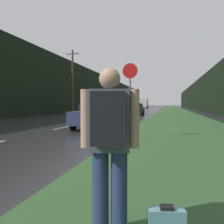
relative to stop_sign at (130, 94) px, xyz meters
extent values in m
cube|color=#33562D|center=(2.54, 29.58, -1.85)|extent=(6.00, 240.00, 0.02)
cube|color=silver|center=(-4.61, 3.66, -1.85)|extent=(0.12, 3.00, 0.01)
cube|color=silver|center=(-4.61, 10.66, -1.85)|extent=(0.12, 3.00, 0.01)
cube|color=black|center=(-14.75, 39.58, 2.34)|extent=(2.00, 140.00, 8.39)
cube|color=black|center=(8.54, 39.58, 1.45)|extent=(2.00, 140.00, 6.60)
cylinder|color=#4C3823|center=(-10.93, 19.91, 2.44)|extent=(0.24, 0.24, 8.58)
cube|color=#4C3823|center=(-10.93, 19.91, 6.23)|extent=(1.80, 0.10, 0.10)
cylinder|color=slate|center=(0.00, 0.00, -0.61)|extent=(0.07, 0.07, 2.48)
cylinder|color=#B71414|center=(0.00, 0.00, 0.94)|extent=(0.63, 0.02, 0.63)
cylinder|color=navy|center=(0.85, -7.32, -1.40)|extent=(0.18, 0.18, 0.92)
cylinder|color=navy|center=(1.05, -7.28, -1.40)|extent=(0.18, 0.18, 0.92)
cube|color=#4C5666|center=(0.95, -7.30, -0.61)|extent=(0.46, 0.31, 0.66)
sphere|color=tan|center=(0.95, -7.30, -0.16)|extent=(0.23, 0.23, 0.23)
cylinder|color=tan|center=(0.69, -7.35, -0.59)|extent=(0.10, 0.10, 0.62)
cylinder|color=tan|center=(1.21, -7.25, -0.59)|extent=(0.10, 0.10, 0.62)
cube|color=black|center=(0.98, -7.51, -0.57)|extent=(0.36, 0.24, 0.53)
cube|color=#6093A8|center=(1.55, -7.15, -1.71)|extent=(0.42, 0.21, 0.28)
cube|color=black|center=(1.55, -7.15, -1.55)|extent=(0.16, 0.12, 0.04)
cube|color=#2D3856|center=(-2.54, 3.44, -1.20)|extent=(1.94, 4.06, 0.72)
cube|color=#1B2134|center=(-2.54, 3.64, -0.63)|extent=(1.65, 1.83, 0.41)
cylinder|color=black|center=(-1.61, 2.18, -1.52)|extent=(0.20, 0.66, 0.66)
cylinder|color=black|center=(-3.46, 2.18, -1.52)|extent=(0.20, 0.66, 0.66)
cylinder|color=black|center=(-1.61, 4.70, -1.52)|extent=(0.20, 0.66, 0.66)
cylinder|color=black|center=(-3.46, 4.70, -1.52)|extent=(0.20, 0.66, 0.66)
cube|color=black|center=(-2.54, 20.13, -1.23)|extent=(1.94, 4.20, 0.67)
cube|color=black|center=(-2.54, 20.34, -0.64)|extent=(1.65, 1.89, 0.52)
cylinder|color=black|center=(-1.61, 18.83, -1.53)|extent=(0.20, 0.64, 0.64)
cylinder|color=black|center=(-3.46, 18.83, -1.53)|extent=(0.20, 0.64, 0.64)
cylinder|color=black|center=(-1.61, 21.43, -1.53)|extent=(0.20, 0.64, 0.64)
cylinder|color=black|center=(-3.46, 21.43, -1.53)|extent=(0.20, 0.64, 0.64)
cube|color=gray|center=(-6.68, 75.84, -0.39)|extent=(2.27, 2.52, 2.13)
cube|color=silver|center=(-6.68, 71.67, -0.03)|extent=(2.39, 5.82, 2.84)
cylinder|color=black|center=(-7.81, 75.59, -1.41)|extent=(0.28, 0.90, 0.90)
cylinder|color=black|center=(-5.54, 75.59, -1.41)|extent=(0.28, 0.90, 0.90)
cylinder|color=black|center=(-7.81, 70.21, -1.41)|extent=(0.28, 0.90, 0.90)
cylinder|color=black|center=(-5.54, 70.21, -1.41)|extent=(0.28, 0.90, 0.90)
camera|label=1|loc=(1.56, -9.75, -0.43)|focal=38.00mm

